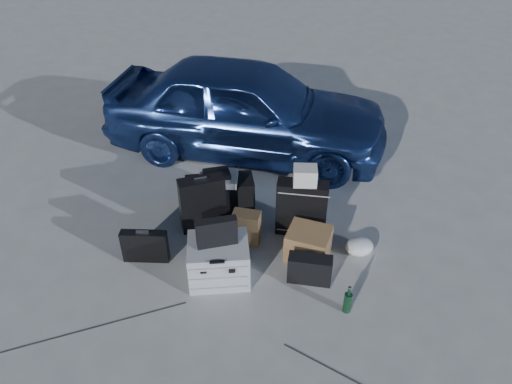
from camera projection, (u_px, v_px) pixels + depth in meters
ground at (254, 283)px, 4.97m from camera, size 60.00×60.00×0.00m
car at (247, 108)px, 6.70m from camera, size 4.03×2.44×1.28m
pelican_case at (219, 260)px, 4.93m from camera, size 0.62×0.51×0.43m
laptop_bag at (217, 232)px, 4.72m from camera, size 0.40×0.17×0.29m
briefcase at (145, 246)px, 5.15m from camera, size 0.48×0.14×0.37m
suitcase_left at (202, 204)px, 5.51m from camera, size 0.53×0.30×0.65m
suitcase_right at (302, 208)px, 5.43m from camera, size 0.58×0.30×0.66m
white_carton at (305, 176)px, 5.18m from camera, size 0.26×0.21×0.19m
duffel_bag at (220, 194)px, 5.87m from camera, size 0.82×0.41×0.39m
flat_box_white at (218, 178)px, 5.71m from camera, size 0.46×0.36×0.08m
flat_box_black at (217, 174)px, 5.66m from camera, size 0.33×0.27×0.06m
kraft_bag at (246, 228)px, 5.37m from camera, size 0.33×0.24×0.39m
cardboard_box at (308, 244)px, 5.21m from camera, size 0.54×0.51×0.32m
plastic_bag at (359, 247)px, 5.29m from camera, size 0.36×0.33×0.17m
messenger_bag at (310, 269)px, 4.92m from camera, size 0.46×0.25×0.30m
green_bottle at (348, 300)px, 4.60m from camera, size 0.08×0.08×0.30m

